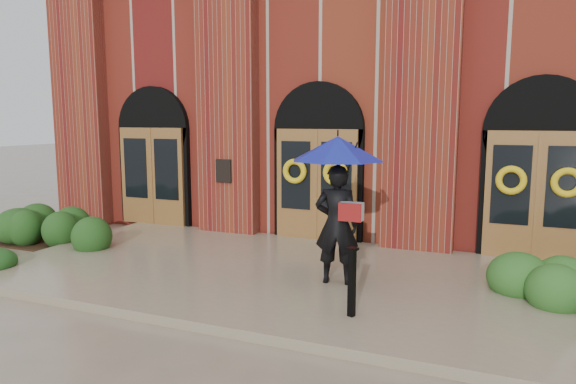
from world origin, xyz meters
The scene contains 6 objects.
ground centered at (0.00, 0.00, 0.00)m, with size 90.00×90.00×0.00m, color gray.
landing centered at (0.00, 0.15, 0.07)m, with size 10.00×5.30×0.15m, color gray.
church_building centered at (0.00, 8.78, 3.50)m, with size 16.20×12.53×7.00m.
man_with_umbrella centered at (1.37, -0.15, 1.86)m, with size 1.77×1.77×2.45m.
metal_post centered at (2.01, -1.49, 0.66)m, with size 0.17×0.17×0.98m.
hedge_wall_left centered at (-5.28, 0.50, 0.39)m, with size 3.07×1.23×0.79m, color #1D4416.
Camera 1 is at (3.81, -8.13, 2.87)m, focal length 32.00 mm.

